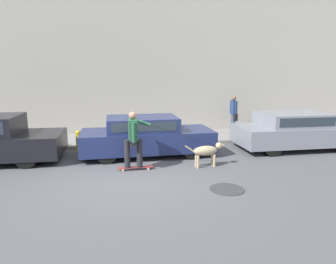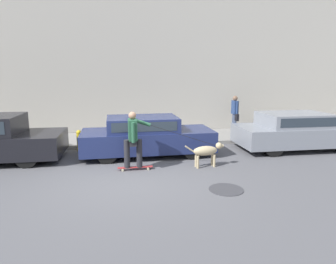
# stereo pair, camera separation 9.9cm
# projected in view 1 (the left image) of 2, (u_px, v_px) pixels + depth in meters

# --- Properties ---
(ground_plane) EXTENTS (36.00, 36.00, 0.00)m
(ground_plane) POSITION_uv_depth(u_px,v_px,m) (131.00, 179.00, 7.55)
(ground_plane) COLOR #545459
(back_wall) EXTENTS (32.00, 0.30, 5.95)m
(back_wall) POSITION_uv_depth(u_px,v_px,m) (122.00, 65.00, 12.80)
(back_wall) COLOR #ADA89E
(back_wall) RESTS_ON ground_plane
(sidewalk_curb) EXTENTS (30.00, 2.51, 0.13)m
(sidewalk_curb) POSITION_uv_depth(u_px,v_px,m) (125.00, 139.00, 11.97)
(sidewalk_curb) COLOR gray
(sidewalk_curb) RESTS_ON ground_plane
(parked_car_1) EXTENTS (4.24, 1.78, 1.27)m
(parked_car_1) POSITION_uv_depth(u_px,v_px,m) (146.00, 136.00, 9.68)
(parked_car_1) COLOR black
(parked_car_1) RESTS_ON ground_plane
(parked_car_2) EXTENTS (4.28, 1.86, 1.28)m
(parked_car_2) POSITION_uv_depth(u_px,v_px,m) (296.00, 131.00, 10.56)
(parked_car_2) COLOR black
(parked_car_2) RESTS_ON ground_plane
(dog) EXTENTS (1.16, 0.35, 0.69)m
(dog) POSITION_uv_depth(u_px,v_px,m) (207.00, 151.00, 8.48)
(dog) COLOR tan
(dog) RESTS_ON ground_plane
(skateboarder) EXTENTS (2.88, 0.66, 1.62)m
(skateboarder) POSITION_uv_depth(u_px,v_px,m) (134.00, 138.00, 8.08)
(skateboarder) COLOR beige
(skateboarder) RESTS_ON ground_plane
(pedestrian_with_bag) EXTENTS (0.21, 0.62, 1.56)m
(pedestrian_with_bag) POSITION_uv_depth(u_px,v_px,m) (234.00, 112.00, 12.98)
(pedestrian_with_bag) COLOR #3D4760
(pedestrian_with_bag) RESTS_ON sidewalk_curb
(manhole_cover) EXTENTS (0.79, 0.79, 0.01)m
(manhole_cover) POSITION_uv_depth(u_px,v_px,m) (227.00, 189.00, 6.87)
(manhole_cover) COLOR #38383D
(manhole_cover) RESTS_ON ground_plane
(fire_hydrant) EXTENTS (0.18, 0.18, 0.74)m
(fire_hydrant) POSITION_uv_depth(u_px,v_px,m) (78.00, 140.00, 10.18)
(fire_hydrant) COLOR gold
(fire_hydrant) RESTS_ON ground_plane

